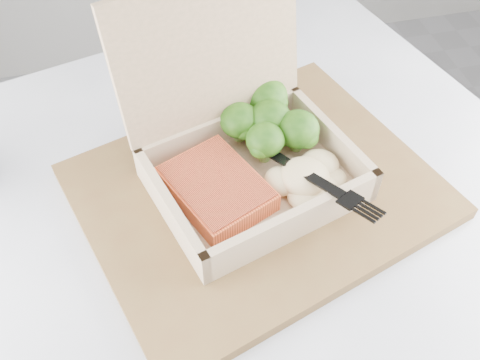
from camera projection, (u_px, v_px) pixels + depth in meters
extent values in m
cube|color=silver|center=(239.00, 257.00, 0.60)|extent=(1.01, 1.01, 0.03)
cube|color=brown|center=(257.00, 191.00, 0.63)|extent=(0.47, 0.42, 0.02)
cube|color=tan|center=(255.00, 184.00, 0.62)|extent=(0.26, 0.23, 0.01)
cube|color=tan|center=(170.00, 212.00, 0.57)|extent=(0.06, 0.17, 0.05)
cube|color=tan|center=(330.00, 141.00, 0.64)|extent=(0.06, 0.17, 0.05)
cube|color=tan|center=(295.00, 224.00, 0.56)|extent=(0.21, 0.07, 0.05)
cube|color=tan|center=(221.00, 131.00, 0.65)|extent=(0.21, 0.07, 0.05)
cube|color=tan|center=(210.00, 53.00, 0.58)|extent=(0.22, 0.10, 0.17)
cube|color=#E95D2D|center=(216.00, 189.00, 0.59)|extent=(0.13, 0.14, 0.02)
ellipsoid|color=#D3BF88|center=(305.00, 177.00, 0.60)|extent=(0.09, 0.08, 0.03)
cube|color=black|center=(266.00, 143.00, 0.61)|extent=(0.07, 0.11, 0.02)
cube|color=black|center=(320.00, 186.00, 0.57)|extent=(0.04, 0.05, 0.01)
cube|color=white|center=(184.00, 88.00, 0.76)|extent=(0.10, 0.15, 0.00)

